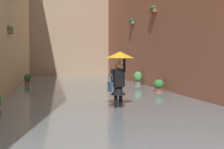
{
  "coord_description": "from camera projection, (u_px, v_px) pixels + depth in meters",
  "views": [
    {
      "loc": [
        1.86,
        2.12,
        1.7
      ],
      "look_at": [
        -0.13,
        -7.74,
        1.2
      ],
      "focal_mm": 48.83,
      "sensor_mm": 36.0,
      "label": 1
    }
  ],
  "objects": [
    {
      "name": "ground_plane",
      "position": [
        87.0,
        91.0,
        16.1
      ],
      "size": [
        69.31,
        69.31,
        0.0
      ],
      "primitive_type": "plane",
      "color": "gray"
    },
    {
      "name": "flood_water",
      "position": [
        87.0,
        90.0,
        16.1
      ],
      "size": [
        8.39,
        33.72,
        0.12
      ],
      "primitive_type": "cube",
      "color": "slate",
      "rests_on": "ground_plane"
    },
    {
      "name": "potted_plant_near_left",
      "position": [
        159.0,
        85.0,
        14.99
      ],
      "size": [
        0.5,
        0.5,
        0.71
      ],
      "color": "brown",
      "rests_on": "ground_plane"
    },
    {
      "name": "potted_plant_far_left",
      "position": [
        138.0,
        79.0,
        18.83
      ],
      "size": [
        0.53,
        0.53,
        0.94
      ],
      "color": "#66605B",
      "rests_on": "ground_plane"
    },
    {
      "name": "building_facade_far",
      "position": [
        69.0,
        27.0,
        30.3
      ],
      "size": [
        11.19,
        1.8,
        9.78
      ],
      "primitive_type": "cube",
      "color": "gray",
      "rests_on": "ground_plane"
    },
    {
      "name": "potted_plant_near_right",
      "position": [
        27.0,
        80.0,
        19.15
      ],
      "size": [
        0.38,
        0.38,
        0.75
      ],
      "color": "#9E563D",
      "rests_on": "ground_plane"
    },
    {
      "name": "person_wading",
      "position": [
        119.0,
        69.0,
        9.99
      ],
      "size": [
        0.97,
        0.97,
        2.03
      ],
      "color": "#4C4233",
      "rests_on": "ground_plane"
    }
  ]
}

